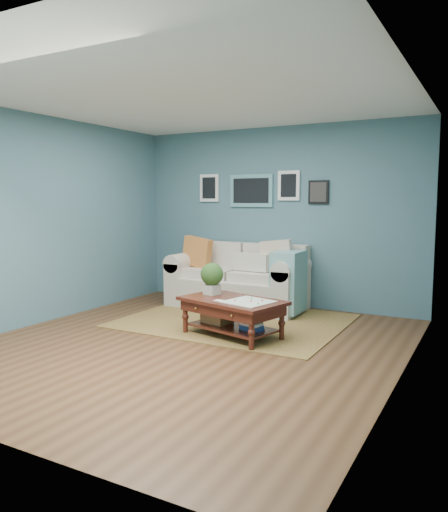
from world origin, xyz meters
The scene contains 4 objects.
room_shell centered at (-0.01, 0.06, 1.36)m, with size 5.00×5.02×2.70m.
area_rug centered at (-0.06, 1.23, 0.01)m, with size 2.82×2.26×0.01m, color brown.
loveseat centered at (-0.32, 2.03, 0.43)m, with size 2.07×0.94×1.06m.
coffee_table centered at (0.21, 0.56, 0.37)m, with size 1.34×0.98×0.84m.
Camera 1 is at (2.94, -4.55, 1.61)m, focal length 35.00 mm.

